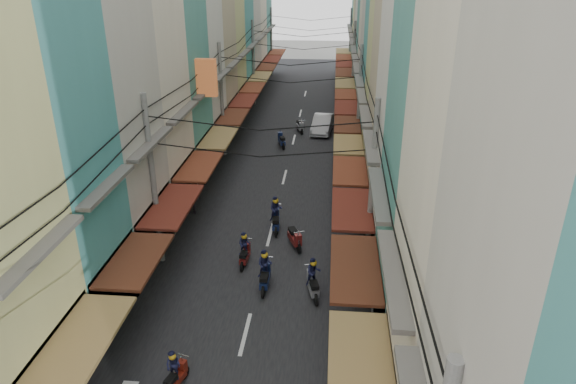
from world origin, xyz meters
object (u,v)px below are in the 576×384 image
Objects in this scene: bicycle at (397,333)px; traffic_sign at (373,295)px; market_umbrella at (408,330)px; white_car at (322,132)px.

traffic_sign is at bearing 98.99° from bicycle.
bicycle is 0.64× the size of market_umbrella.
market_umbrella is at bearing -77.03° from white_car.
traffic_sign is (-0.98, 1.94, -0.08)m from market_umbrella.
market_umbrella reaches higher than bicycle.
white_car reaches higher than bicycle.
market_umbrella reaches higher than white_car.
white_car is 1.99× the size of market_umbrella.
white_car is at bearing 95.50° from traffic_sign.
traffic_sign is at bearing 116.90° from market_umbrella.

